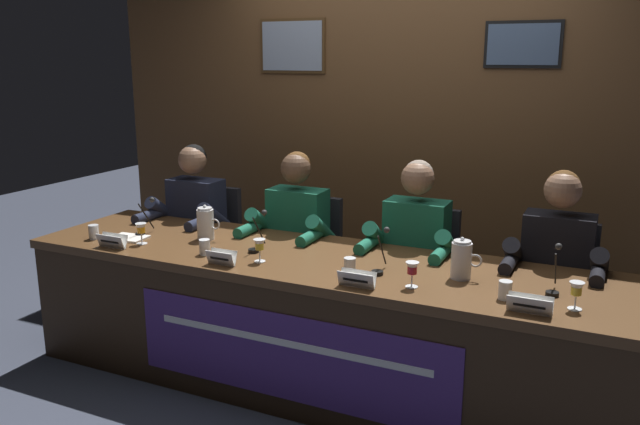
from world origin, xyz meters
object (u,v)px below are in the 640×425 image
(nameplate_far_left, at_px, (112,241))
(juice_glass_far_left, at_px, (141,230))
(juice_glass_far_right, at_px, (576,290))
(nameplate_far_right, at_px, (530,305))
(water_cup_center_right, at_px, (350,267))
(microphone_center_right, at_px, (380,258))
(water_cup_far_left, at_px, (94,233))
(document_stack_far_left, at_px, (129,238))
(chair_far_left, at_px, (209,253))
(chair_far_right, at_px, (554,306))
(conference_table, at_px, (311,304))
(microphone_far_left, at_px, (144,223))
(chair_center_right, at_px, (420,285))
(nameplate_center_left, at_px, (221,258))
(water_pitcher_right_side, at_px, (462,260))
(nameplate_center_right, at_px, (357,279))
(panelist_far_right, at_px, (555,269))
(juice_glass_center_right, at_px, (412,270))
(juice_glass_center_left, at_px, (260,246))
(water_cup_far_right, at_px, (505,291))
(microphone_center_left, at_px, (257,238))
(water_pitcher_left_side, at_px, (206,224))
(panelist_center_left, at_px, (292,235))
(panelist_center_right, at_px, (412,251))
(water_cup_center_left, at_px, (205,248))
(panelist_far_left, at_px, (190,222))
(microphone_far_right, at_px, (554,278))
(chair_center_left, at_px, (306,268))

(nameplate_far_left, height_order, juice_glass_far_left, juice_glass_far_left)
(juice_glass_far_right, bearing_deg, nameplate_far_right, -142.26)
(water_cup_center_right, xyz_separation_m, microphone_center_right, (0.13, 0.09, 0.04))
(water_cup_far_left, distance_m, nameplate_far_right, 2.51)
(document_stack_far_left, bearing_deg, water_cup_center_right, -1.23)
(chair_far_left, bearing_deg, juice_glass_far_left, -81.49)
(chair_far_right, bearing_deg, conference_table, -148.02)
(microphone_far_left, height_order, chair_far_right, microphone_far_left)
(nameplate_far_left, relative_size, chair_center_right, 0.20)
(juice_glass_far_left, height_order, microphone_far_left, microphone_far_left)
(nameplate_center_left, xyz_separation_m, water_pitcher_right_side, (1.18, 0.33, 0.05))
(nameplate_center_right, distance_m, panelist_far_right, 1.11)
(juice_glass_center_right, height_order, panelist_far_right, panelist_far_right)
(chair_far_left, xyz_separation_m, juice_glass_center_left, (0.91, -0.82, 0.39))
(conference_table, height_order, water_pitcher_right_side, water_pitcher_right_side)
(water_cup_far_right, bearing_deg, nameplate_center_left, -174.57)
(microphone_center_left, xyz_separation_m, water_pitcher_left_side, (-0.39, 0.07, 0.02))
(panelist_center_left, relative_size, panelist_center_right, 1.00)
(conference_table, distance_m, panelist_center_right, 0.69)
(conference_table, relative_size, panelist_far_right, 2.77)
(nameplate_far_right, bearing_deg, nameplate_far_left, -179.78)
(juice_glass_center_right, distance_m, water_cup_center_right, 0.34)
(water_cup_center_right, bearing_deg, microphone_far_left, 174.08)
(water_cup_center_left, bearing_deg, nameplate_far_right, -3.62)
(panelist_far_left, bearing_deg, juice_glass_center_left, -34.21)
(water_cup_center_left, distance_m, water_pitcher_right_side, 1.38)
(nameplate_far_right, distance_m, water_pitcher_left_side, 1.94)
(microphone_far_right, bearing_deg, microphone_center_left, -179.87)
(water_cup_far_left, bearing_deg, juice_glass_far_left, 6.22)
(chair_center_right, bearing_deg, juice_glass_center_left, -128.24)
(conference_table, distance_m, juice_glass_center_right, 0.68)
(nameplate_far_left, distance_m, water_cup_far_left, 0.25)
(document_stack_far_left, bearing_deg, chair_center_right, 26.00)
(chair_far_right, bearing_deg, juice_glass_center_right, -124.26)
(panelist_center_right, xyz_separation_m, microphone_center_right, (-0.01, -0.51, 0.10))
(chair_far_right, relative_size, juice_glass_far_right, 7.30)
(chair_center_left, height_order, juice_glass_center_left, chair_center_left)
(water_cup_far_right, distance_m, water_pitcher_right_side, 0.32)
(conference_table, distance_m, chair_center_right, 0.83)
(panelist_center_right, bearing_deg, microphone_center_right, -91.00)
(nameplate_center_right, xyz_separation_m, microphone_far_right, (0.85, 0.32, 0.03))
(nameplate_far_right, distance_m, water_cup_far_right, 0.18)
(panelist_center_left, bearing_deg, microphone_center_left, -87.83)
(chair_far_right, xyz_separation_m, nameplate_far_right, (-0.03, -0.94, 0.34))
(microphone_far_left, relative_size, water_cup_center_right, 2.54)
(water_pitcher_right_side, bearing_deg, water_cup_far_left, -173.75)
(water_cup_center_left, distance_m, water_cup_center_right, 0.85)
(panelist_center_left, height_order, chair_far_right, panelist_center_left)
(panelist_far_left, distance_m, water_cup_center_right, 1.54)
(panelist_center_right, bearing_deg, microphone_far_left, -163.70)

